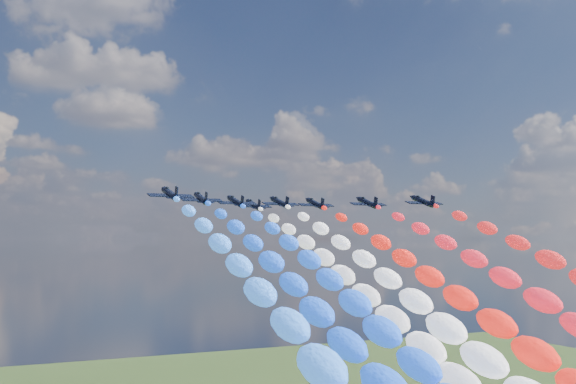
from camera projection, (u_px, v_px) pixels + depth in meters
name	position (u px, v px, depth m)	size (l,w,h in m)	color
jet_0	(170.00, 194.00, 136.43)	(9.15, 12.27, 2.70)	black
trail_0	(303.00, 365.00, 78.85)	(6.06, 119.34, 50.92)	#3078FA
jet_1	(201.00, 198.00, 151.73)	(9.15, 12.27, 2.70)	black
trail_1	(332.00, 344.00, 94.15)	(6.06, 119.34, 50.92)	blue
jet_2	(236.00, 201.00, 164.74)	(9.15, 12.27, 2.70)	black
trail_2	(369.00, 332.00, 107.16)	(6.06, 119.34, 50.92)	blue
jet_3	(280.00, 202.00, 168.54)	(9.15, 12.27, 2.70)	black
trail_3	(431.00, 328.00, 110.96)	(6.06, 119.34, 50.92)	white
jet_4	(253.00, 205.00, 179.93)	(9.15, 12.27, 2.70)	black
trail_4	(379.00, 320.00, 122.35)	(6.06, 119.34, 50.92)	white
jet_5	(315.00, 203.00, 174.15)	(9.15, 12.27, 2.70)	black
trail_5	(477.00, 324.00, 116.57)	(6.06, 119.34, 50.92)	red
jet_6	(367.00, 203.00, 169.86)	(9.15, 12.27, 2.70)	black
trail_6	(562.00, 327.00, 112.28)	(6.06, 119.34, 50.92)	red
jet_7	(423.00, 201.00, 164.05)	(9.15, 12.27, 2.70)	black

